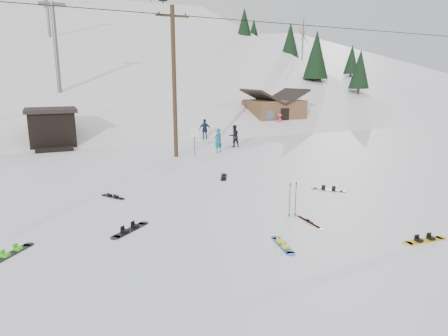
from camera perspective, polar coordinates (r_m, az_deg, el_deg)
name	(u,v)px	position (r m, az deg, el deg)	size (l,w,h in m)	color
ground	(250,246)	(12.18, 3.78, -11.06)	(200.00, 200.00, 0.00)	white
ski_slope	(90,185)	(67.22, -18.55, -2.30)	(60.00, 75.00, 45.00)	white
ridge_right	(307,164)	(75.50, 11.79, 0.52)	(34.00, 85.00, 36.00)	white
treeline_right	(329,108)	(66.40, 14.83, 8.29)	(20.00, 60.00, 10.00)	black
treeline_crest	(72,99)	(96.11, -20.91, 9.20)	(50.00, 6.00, 10.00)	black
utility_pole	(174,81)	(24.90, -7.13, 12.26)	(2.00, 0.26, 9.00)	#3A2819
trail_sign	(195,136)	(25.11, -4.22, 4.53)	(0.50, 0.09, 1.85)	#595B60
lift_hut	(52,128)	(30.99, -23.34, 5.28)	(3.40, 4.10, 2.75)	black
lift_tower_near	(55,43)	(39.96, -22.94, 16.18)	(2.20, 0.36, 8.00)	#595B60
lift_tower_mid	(47,2)	(60.58, -23.99, 20.87)	(2.20, 0.36, 8.00)	#595B60
cabin	(274,113)	(39.55, 7.11, 7.86)	(5.39, 4.40, 3.77)	brown
hero_snowboard	(283,245)	(12.29, 8.40, -10.81)	(0.47, 1.45, 0.10)	#1B53B1
hero_skis	(309,222)	(14.29, 12.02, -7.51)	(0.12, 1.59, 0.08)	red
ski_poles	(293,199)	(14.59, 9.78, -4.38)	(0.35, 0.09, 1.26)	black
board_scatter_a	(130,230)	(13.63, -13.28, -8.57)	(1.41, 1.20, 0.12)	black
board_scatter_b	(113,197)	(17.41, -15.58, -3.97)	(0.85, 1.13, 0.09)	black
board_scatter_c	(12,253)	(13.13, -28.05, -10.67)	(1.13, 1.27, 0.11)	black
board_scatter_d	(328,190)	(18.39, 14.68, -3.00)	(1.15, 1.18, 0.11)	black
board_scatter_e	(425,240)	(13.93, 26.75, -9.20)	(1.61, 0.40, 0.11)	yellow
board_scatter_f	(224,177)	(20.00, -0.03, -1.27)	(0.83, 1.41, 0.11)	black
skier_teal	(218,141)	(26.49, -0.84, 3.95)	(0.58, 0.38, 1.59)	#0B5877
skier_dark	(234,136)	(28.52, 1.46, 4.59)	(0.77, 0.60, 1.58)	black
skier_pink	(279,122)	(37.40, 7.87, 6.51)	(1.05, 0.60, 1.62)	#C54551
skier_navy	(205,130)	(31.54, -2.75, 5.49)	(0.99, 0.41, 1.69)	#17243A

